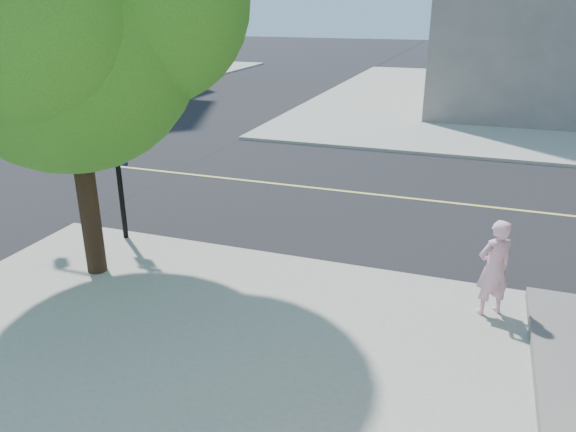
% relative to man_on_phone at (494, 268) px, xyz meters
% --- Properties ---
extents(ground, '(140.00, 140.00, 0.00)m').
position_rel_man_on_phone_xyz_m(ground, '(-7.81, 0.96, -0.91)').
color(ground, black).
rests_on(ground, ground).
extents(road_ew, '(140.00, 9.00, 0.01)m').
position_rel_man_on_phone_xyz_m(road_ew, '(-7.81, 5.46, -0.91)').
color(road_ew, black).
rests_on(road_ew, ground).
extents(sidewalk_nw, '(26.00, 25.00, 0.12)m').
position_rel_man_on_phone_xyz_m(sidewalk_nw, '(-30.81, 22.46, -0.85)').
color(sidewalk_nw, '#98988A').
rests_on(sidewalk_nw, ground).
extents(man_on_phone, '(0.69, 0.64, 1.58)m').
position_rel_man_on_phone_xyz_m(man_on_phone, '(0.00, 0.00, 0.00)').
color(man_on_phone, '#E4A9BF').
rests_on(man_on_phone, sidewalk_se).
extents(street_tree, '(5.33, 4.85, 7.07)m').
position_rel_man_on_phone_xyz_m(street_tree, '(-6.69, -0.82, 3.77)').
color(street_tree, black).
rests_on(street_tree, sidewalk_se).
extents(signal_pole, '(3.24, 0.37, 3.65)m').
position_rel_man_on_phone_xyz_m(signal_pole, '(-9.00, 0.66, 2.18)').
color(signal_pole, black).
rests_on(signal_pole, sidewalk_se).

